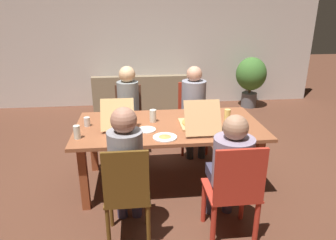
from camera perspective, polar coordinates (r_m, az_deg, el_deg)
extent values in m
plane|color=#573222|center=(3.78, 0.17, -11.41)|extent=(20.00, 20.00, 0.00)
cube|color=beige|center=(6.55, -3.22, 15.29)|extent=(7.01, 0.12, 2.86)
cube|color=brown|center=(3.45, 0.18, -1.12)|extent=(2.07, 1.07, 0.04)
cube|color=#964626|center=(3.27, -15.33, -10.43)|extent=(0.08, 0.08, 0.71)
cube|color=#964626|center=(3.47, 16.32, -8.67)|extent=(0.08, 0.08, 0.71)
cube|color=#964626|center=(4.00, -13.66, -4.45)|extent=(0.08, 0.08, 0.71)
cube|color=#964626|center=(4.16, 12.12, -3.32)|extent=(0.08, 0.08, 0.71)
cylinder|color=brown|center=(3.05, -10.53, -15.42)|extent=(0.04, 0.04, 0.44)
cylinder|color=brown|center=(3.03, -3.97, -15.23)|extent=(0.04, 0.04, 0.44)
cylinder|color=brown|center=(2.78, -10.99, -19.48)|extent=(0.04, 0.04, 0.44)
cylinder|color=brown|center=(2.77, -3.63, -19.28)|extent=(0.04, 0.04, 0.44)
cube|color=brown|center=(2.76, -7.50, -13.46)|extent=(0.39, 0.39, 0.02)
cube|color=brown|center=(2.48, -7.82, -10.87)|extent=(0.37, 0.03, 0.49)
cylinder|color=#332F4C|center=(3.14, -8.60, -13.88)|extent=(0.10, 0.10, 0.46)
cylinder|color=#332F4C|center=(3.13, -5.88, -13.80)|extent=(0.10, 0.10, 0.46)
cube|color=#332F4C|center=(2.87, -7.51, -10.73)|extent=(0.26, 0.31, 0.11)
cylinder|color=gray|center=(2.60, -7.82, -7.51)|extent=(0.29, 0.29, 0.53)
sphere|color=#AB745D|center=(2.46, -8.21, -0.05)|extent=(0.21, 0.21, 0.21)
cylinder|color=#553322|center=(4.31, -4.89, -3.98)|extent=(0.04, 0.04, 0.44)
cylinder|color=#553322|center=(4.32, -9.29, -4.14)|extent=(0.04, 0.04, 0.44)
cylinder|color=#553322|center=(4.61, -5.02, -2.33)|extent=(0.04, 0.04, 0.44)
cylinder|color=#553322|center=(4.62, -9.12, -2.48)|extent=(0.04, 0.04, 0.44)
cube|color=#553322|center=(4.37, -7.21, -0.41)|extent=(0.39, 0.38, 0.02)
cube|color=#553322|center=(4.46, -7.33, 3.44)|extent=(0.37, 0.03, 0.49)
cylinder|color=#2D3A4D|center=(4.17, -6.11, -4.71)|extent=(0.10, 0.10, 0.46)
cylinder|color=#2D3A4D|center=(4.17, -8.11, -4.79)|extent=(0.10, 0.10, 0.46)
cube|color=#2D3A4D|center=(4.20, -7.26, -0.42)|extent=(0.26, 0.33, 0.11)
cylinder|color=gray|center=(4.27, -7.40, 3.63)|extent=(0.29, 0.29, 0.52)
sphere|color=#DDB182|center=(4.18, -7.62, 8.38)|extent=(0.22, 0.22, 0.22)
cylinder|color=#B7351F|center=(4.37, 7.22, -3.72)|extent=(0.04, 0.04, 0.44)
cylinder|color=#B7351F|center=(4.30, 2.75, -3.95)|extent=(0.04, 0.04, 0.44)
cylinder|color=#B7351F|center=(4.69, 6.22, -1.96)|extent=(0.04, 0.04, 0.44)
cylinder|color=#B7351F|center=(4.63, 2.06, -2.14)|extent=(0.04, 0.04, 0.44)
cube|color=#B7351F|center=(4.41, 4.64, -0.14)|extent=(0.40, 0.41, 0.02)
cube|color=#B7351F|center=(4.51, 4.28, 3.87)|extent=(0.38, 0.03, 0.51)
cylinder|color=#2F3336|center=(4.27, 6.33, -4.13)|extent=(0.10, 0.10, 0.46)
cylinder|color=#2F3336|center=(4.24, 4.12, -4.25)|extent=(0.10, 0.10, 0.46)
cube|color=#2F3336|center=(4.26, 5.02, -0.03)|extent=(0.30, 0.28, 0.11)
cylinder|color=gray|center=(4.31, 4.76, 3.86)|extent=(0.34, 0.34, 0.52)
sphere|color=tan|center=(4.22, 4.90, 8.51)|extent=(0.21, 0.21, 0.21)
cylinder|color=#B72F21|center=(3.07, 6.67, -14.81)|extent=(0.05, 0.05, 0.44)
cylinder|color=#B72F21|center=(3.17, 13.61, -14.07)|extent=(0.05, 0.05, 0.44)
cylinder|color=#B72F21|center=(2.79, 8.39, -18.99)|extent=(0.05, 0.05, 0.44)
cylinder|color=#B72F21|center=(2.90, 16.07, -17.96)|extent=(0.05, 0.05, 0.44)
cube|color=#B72F21|center=(2.85, 11.52, -12.63)|extent=(0.45, 0.43, 0.02)
cube|color=#B72F21|center=(2.56, 13.25, -10.20)|extent=(0.42, 0.03, 0.49)
cylinder|color=#383449|center=(3.19, 8.05, -13.21)|extent=(0.10, 0.10, 0.46)
cylinder|color=#383449|center=(3.24, 11.09, -12.91)|extent=(0.10, 0.10, 0.46)
cube|color=#383449|center=(2.95, 10.66, -9.99)|extent=(0.31, 0.32, 0.11)
cylinder|color=gray|center=(2.71, 11.93, -7.63)|extent=(0.35, 0.35, 0.44)
sphere|color=#A67A5D|center=(2.58, 12.43, -1.37)|extent=(0.22, 0.22, 0.22)
cube|color=tan|center=(3.45, 5.36, -0.75)|extent=(0.38, 0.38, 0.02)
cylinder|color=#C7873D|center=(3.44, 5.37, -0.48)|extent=(0.33, 0.33, 0.01)
cube|color=tan|center=(3.13, 6.48, 0.41)|extent=(0.38, 0.19, 0.33)
cube|color=tan|center=(3.57, -9.06, -0.13)|extent=(0.35, 0.35, 0.03)
cylinder|color=#D09145|center=(3.56, -9.08, 0.16)|extent=(0.31, 0.31, 0.01)
cube|color=tan|center=(3.27, -9.39, 1.00)|extent=(0.35, 0.18, 0.31)
cylinder|color=white|center=(3.12, -7.94, -3.27)|extent=(0.21, 0.21, 0.01)
cylinder|color=white|center=(3.10, -0.57, -3.22)|extent=(0.25, 0.25, 0.01)
cone|color=#BE9146|center=(3.09, -0.57, -2.98)|extent=(0.13, 0.13, 0.02)
cylinder|color=white|center=(3.29, -4.03, -1.82)|extent=(0.20, 0.20, 0.01)
cylinder|color=#E1C768|center=(3.57, 10.94, 0.80)|extent=(0.07, 0.07, 0.15)
cylinder|color=silver|center=(3.50, -14.78, -0.31)|extent=(0.07, 0.07, 0.10)
cylinder|color=silver|center=(3.19, -16.54, -2.17)|extent=(0.07, 0.07, 0.14)
cylinder|color=silver|center=(3.51, -2.80, 0.77)|extent=(0.08, 0.08, 0.14)
cube|color=#887559|center=(6.21, -4.35, 3.46)|extent=(1.93, 0.87, 0.40)
cube|color=#887559|center=(5.77, -4.31, 6.25)|extent=(1.93, 0.16, 0.39)
cube|color=#887559|center=(6.17, -12.52, 5.73)|extent=(0.20, 0.82, 0.18)
cube|color=#887559|center=(6.22, 3.62, 6.29)|extent=(0.20, 0.82, 0.18)
cylinder|color=#5C5C60|center=(6.72, 14.75, 3.67)|extent=(0.31, 0.31, 0.30)
cylinder|color=brown|center=(6.66, 14.92, 5.54)|extent=(0.05, 0.05, 0.16)
ellipsoid|color=#3F712E|center=(6.59, 15.17, 8.26)|extent=(0.62, 0.62, 0.68)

